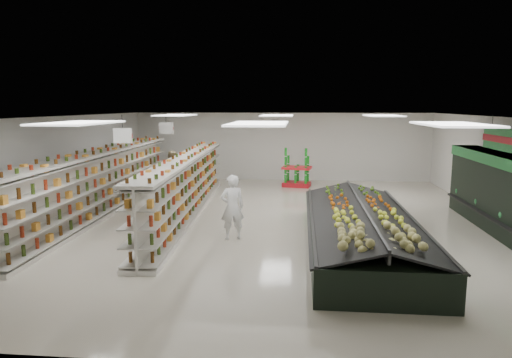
# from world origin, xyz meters

# --- Properties ---
(floor) EXTENTS (16.00, 16.00, 0.00)m
(floor) POSITION_xyz_m (0.00, 0.00, 0.00)
(floor) COLOR beige
(floor) RESTS_ON ground
(ceiling) EXTENTS (14.00, 16.00, 0.02)m
(ceiling) POSITION_xyz_m (0.00, 0.00, 3.20)
(ceiling) COLOR white
(ceiling) RESTS_ON wall_back
(wall_back) EXTENTS (14.00, 0.02, 3.20)m
(wall_back) POSITION_xyz_m (0.00, 8.00, 1.60)
(wall_back) COLOR silver
(wall_back) RESTS_ON floor
(wall_front) EXTENTS (14.00, 0.02, 3.20)m
(wall_front) POSITION_xyz_m (0.00, -8.00, 1.60)
(wall_front) COLOR silver
(wall_front) RESTS_ON floor
(wall_left) EXTENTS (0.02, 16.00, 3.20)m
(wall_left) POSITION_xyz_m (-7.00, 0.00, 1.60)
(wall_left) COLOR silver
(wall_left) RESTS_ON floor
(wall_right) EXTENTS (0.02, 16.00, 3.20)m
(wall_right) POSITION_xyz_m (7.00, 0.00, 1.60)
(wall_right) COLOR silver
(wall_right) RESTS_ON floor
(aisle_sign_near) EXTENTS (0.52, 0.06, 0.75)m
(aisle_sign_near) POSITION_xyz_m (-3.80, -2.00, 2.75)
(aisle_sign_near) COLOR white
(aisle_sign_near) RESTS_ON ceiling
(aisle_sign_far) EXTENTS (0.52, 0.06, 0.75)m
(aisle_sign_far) POSITION_xyz_m (-3.80, 2.00, 2.75)
(aisle_sign_far) COLOR white
(aisle_sign_far) RESTS_ON ceiling
(hortifruti_banner) EXTENTS (0.12, 3.20, 0.95)m
(hortifruti_banner) POSITION_xyz_m (6.25, -1.50, 2.65)
(hortifruti_banner) COLOR #1F7632
(hortifruti_banner) RESTS_ON ceiling
(gondola_left) EXTENTS (1.11, 11.97, 2.07)m
(gondola_left) POSITION_xyz_m (-5.61, 0.60, 0.95)
(gondola_left) COLOR white
(gondola_left) RESTS_ON floor
(gondola_center) EXTENTS (1.40, 11.12, 1.92)m
(gondola_center) POSITION_xyz_m (-2.77, 0.63, 0.88)
(gondola_center) COLOR white
(gondola_center) RESTS_ON floor
(produce_island) EXTENTS (2.75, 7.47, 1.11)m
(produce_island) POSITION_xyz_m (2.45, -2.43, 0.51)
(produce_island) COLOR black
(produce_island) RESTS_ON floor
(soda_endcap) EXTENTS (1.36, 1.04, 1.58)m
(soda_endcap) POSITION_xyz_m (0.78, 6.19, 0.76)
(soda_endcap) COLOR #A7131B
(soda_endcap) RESTS_ON floor
(shopper_main) EXTENTS (0.74, 0.61, 1.75)m
(shopper_main) POSITION_xyz_m (-0.88, -2.01, 0.87)
(shopper_main) COLOR white
(shopper_main) RESTS_ON floor
(shopper_background) EXTENTS (0.62, 0.90, 1.74)m
(shopper_background) POSITION_xyz_m (-4.20, 4.17, 0.87)
(shopper_background) COLOR #A08063
(shopper_background) RESTS_ON floor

